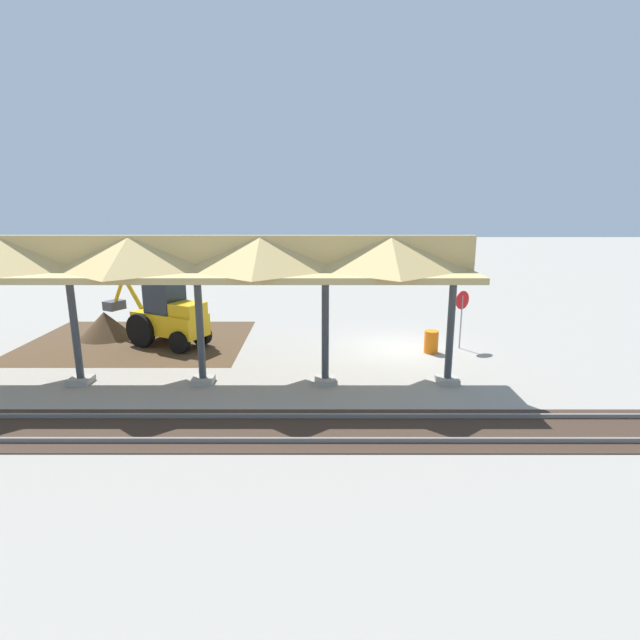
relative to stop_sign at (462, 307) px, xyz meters
The scene contains 8 objects.
ground_plane 3.06m from the stop_sign, ahead, with size 120.00×120.00×0.00m, color gray.
dirt_work_zone 13.78m from the stop_sign, ahead, with size 9.27×7.00×0.01m, color #4C3823.
platform_canopy 10.73m from the stop_sign, 22.51° to the left, with size 17.54×3.20×4.90m.
rail_tracks 8.09m from the stop_sign, 71.43° to the left, with size 60.00×2.58×0.15m.
stop_sign is the anchor object (origin of this frame).
backhoe 12.14m from the stop_sign, ahead, with size 5.09×3.47×2.82m.
dirt_mound 15.45m from the stop_sign, ahead, with size 4.62×4.62×2.32m, color #4C3823.
traffic_barrel 1.92m from the stop_sign, 24.39° to the left, with size 0.56×0.56×0.90m, color orange.
Camera 1 is at (3.22, 19.74, 6.03)m, focal length 28.00 mm.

